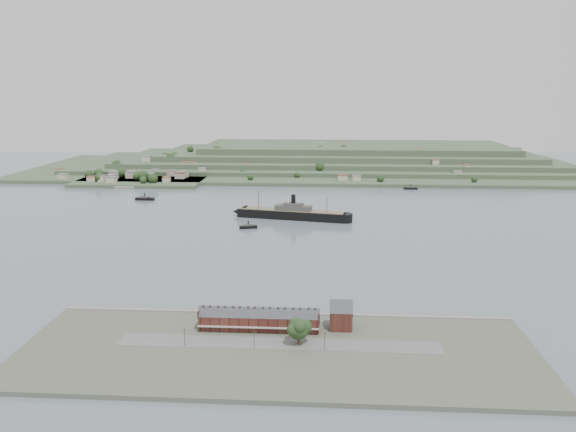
# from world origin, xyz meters

# --- Properties ---
(ground) EXTENTS (1400.00, 1400.00, 0.00)m
(ground) POSITION_xyz_m (0.00, 0.00, 0.00)
(ground) COLOR slate
(ground) RESTS_ON ground
(near_shore) EXTENTS (220.00, 80.00, 2.60)m
(near_shore) POSITION_xyz_m (0.00, -186.75, 1.01)
(near_shore) COLOR #4C5142
(near_shore) RESTS_ON ground
(terrace_row) EXTENTS (55.60, 9.80, 11.07)m
(terrace_row) POSITION_xyz_m (-10.00, -168.02, 6.84)
(terrace_row) COLOR #421C17
(terrace_row) RESTS_ON ground
(gabled_building) EXTENTS (10.40, 10.18, 14.09)m
(gabled_building) POSITION_xyz_m (27.50, -164.00, 8.19)
(gabled_building) COLOR #421C17
(gabled_building) RESTS_ON ground
(far_peninsula) EXTENTS (760.00, 309.00, 30.00)m
(far_peninsula) POSITION_xyz_m (27.91, 393.10, 11.88)
(far_peninsula) COLOR #3B4F34
(far_peninsula) RESTS_ON ground
(steamship) EXTENTS (106.41, 32.24, 25.73)m
(steamship) POSITION_xyz_m (-11.41, 67.03, 4.75)
(steamship) COLOR black
(steamship) RESTS_ON ground
(tugboat) EXTENTS (14.79, 7.32, 6.43)m
(tugboat) POSITION_xyz_m (-41.43, 29.99, 1.57)
(tugboat) COLOR black
(tugboat) RESTS_ON ground
(ferry_west) EXTENTS (19.17, 6.08, 7.11)m
(ferry_west) POSITION_xyz_m (-161.84, 141.39, 1.71)
(ferry_west) COLOR black
(ferry_west) RESTS_ON ground
(ferry_east) EXTENTS (15.61, 5.29, 5.76)m
(ferry_east) POSITION_xyz_m (116.72, 221.85, 1.39)
(ferry_east) COLOR black
(ferry_east) RESTS_ON ground
(fig_tree) EXTENTS (10.78, 9.34, 12.03)m
(fig_tree) POSITION_xyz_m (8.92, -182.39, 9.35)
(fig_tree) COLOR #3E281C
(fig_tree) RESTS_ON ground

